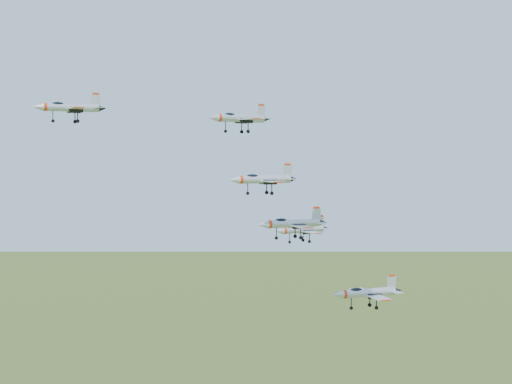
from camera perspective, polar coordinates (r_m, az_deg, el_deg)
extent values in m
cylinder|color=#B6BDC4|center=(133.19, -14.56, 6.55)|extent=(9.84, 3.53, 1.41)
cone|color=#B6BDC4|center=(132.22, -17.07, 6.53)|extent=(2.22, 1.81, 1.41)
cone|color=black|center=(134.37, -12.18, 6.55)|extent=(1.75, 1.50, 1.20)
ellipsoid|color=black|center=(132.80, -15.58, 6.77)|extent=(2.55, 1.52, 0.90)
cube|color=#B6BDC4|center=(130.24, -14.21, 6.51)|extent=(3.49, 5.21, 0.15)
cube|color=#B6BDC4|center=(136.20, -14.71, 6.35)|extent=(3.49, 5.21, 0.15)
cube|color=#B6BDC4|center=(134.20, -12.69, 7.17)|extent=(1.62, 0.49, 2.28)
cube|color=red|center=(134.29, -12.69, 7.68)|extent=(1.20, 0.41, 0.38)
cylinder|color=#B6BDC4|center=(124.08, -1.22, 5.91)|extent=(9.06, 4.19, 1.32)
cone|color=#B6BDC4|center=(121.42, -3.47, 5.96)|extent=(2.15, 1.84, 1.32)
cone|color=black|center=(126.81, 0.85, 5.85)|extent=(1.70, 1.52, 1.12)
ellipsoid|color=black|center=(123.00, -2.13, 6.16)|extent=(2.42, 1.62, 0.84)
cube|color=#B6BDC4|center=(121.73, -0.47, 5.84)|extent=(3.64, 4.97, 0.14)
cube|color=#B6BDC4|center=(126.63, -1.79, 5.74)|extent=(3.64, 4.97, 0.14)
cube|color=#B6BDC4|center=(126.29, 0.42, 6.48)|extent=(1.48, 0.61, 2.13)
cube|color=red|center=(126.36, 0.42, 6.99)|extent=(1.10, 0.49, 0.35)
cylinder|color=#B6BDC4|center=(102.92, 0.70, 1.02)|extent=(7.98, 2.35, 1.14)
cone|color=#B6BDC4|center=(101.22, -1.78, 0.98)|extent=(1.74, 1.37, 1.14)
cone|color=black|center=(104.74, 3.02, 1.05)|extent=(1.37, 1.15, 0.97)
ellipsoid|color=black|center=(102.19, -0.30, 1.24)|extent=(2.04, 1.11, 0.72)
cube|color=#B6BDC4|center=(100.73, 1.32, 0.84)|extent=(2.59, 4.13, 0.12)
cube|color=#B6BDC4|center=(105.28, 0.28, 0.95)|extent=(2.59, 4.13, 0.12)
cube|color=#B6BDC4|center=(104.30, 2.53, 1.69)|extent=(1.32, 0.31, 1.84)
cube|color=red|center=(104.28, 2.54, 2.22)|extent=(0.97, 0.27, 0.31)
cylinder|color=#B6BDC4|center=(136.02, 3.77, -3.01)|extent=(8.90, 3.84, 1.29)
cone|color=#B6BDC4|center=(133.17, 1.84, -3.14)|extent=(2.08, 1.75, 1.29)
cone|color=black|center=(138.90, 5.54, -2.89)|extent=(1.65, 1.45, 1.09)
ellipsoid|color=black|center=(134.79, 2.99, -2.86)|extent=(2.35, 1.52, 0.82)
cube|color=#B6BDC4|center=(133.86, 4.49, -3.22)|extent=(3.45, 4.83, 0.14)
cube|color=#B6BDC4|center=(138.46, 3.20, -3.00)|extent=(3.45, 4.83, 0.14)
cube|color=#B6BDC4|center=(138.15, 5.17, -2.36)|extent=(1.46, 0.55, 2.08)
cube|color=red|center=(138.04, 5.18, -1.91)|extent=(1.08, 0.45, 0.35)
cylinder|color=#B6BDC4|center=(110.24, 3.02, -2.52)|extent=(8.69, 2.52, 1.24)
cone|color=#B6BDC4|center=(108.23, 0.52, -2.62)|extent=(1.89, 1.49, 1.24)
cone|color=black|center=(112.36, 5.33, -2.42)|extent=(1.48, 1.24, 1.06)
ellipsoid|color=black|center=(109.35, 2.01, -2.32)|extent=(2.21, 1.20, 0.79)
cube|color=#B6BDC4|center=(107.92, 3.69, -2.77)|extent=(2.80, 4.49, 0.13)
cube|color=#B6BDC4|center=(112.77, 2.55, -2.51)|extent=(2.80, 4.49, 0.13)
cube|color=#B6BDC4|center=(111.78, 4.85, -1.78)|extent=(1.44, 0.33, 2.01)
cube|color=red|center=(111.69, 4.85, -1.25)|extent=(1.06, 0.29, 0.33)
cylinder|color=#B6BDC4|center=(128.69, 9.00, -7.95)|extent=(10.27, 2.61, 1.47)
cone|color=#B6BDC4|center=(125.98, 6.52, -8.17)|extent=(2.19, 1.69, 1.47)
cone|color=black|center=(131.51, 11.28, -7.73)|extent=(1.71, 1.42, 1.25)
ellipsoid|color=black|center=(127.45, 8.00, -7.80)|extent=(2.59, 1.33, 0.93)
cube|color=#B6BDC4|center=(126.12, 9.77, -8.32)|extent=(3.14, 5.23, 0.16)
cube|color=#B6BDC4|center=(131.59, 8.43, -7.82)|extent=(3.14, 5.23, 0.16)
cube|color=#B6BDC4|center=(130.62, 10.81, -7.12)|extent=(1.70, 0.33, 2.37)
cube|color=red|center=(130.40, 10.82, -6.58)|extent=(1.25, 0.30, 0.40)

